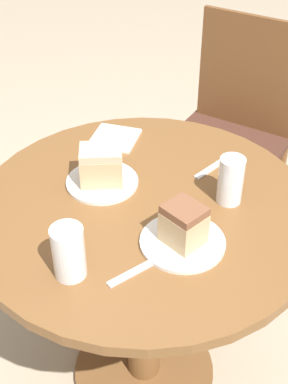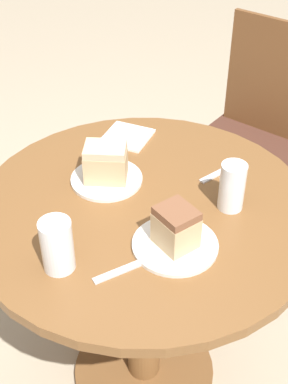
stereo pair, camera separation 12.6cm
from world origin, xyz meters
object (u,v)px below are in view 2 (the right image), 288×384
(cake_slice_near, at_px, (176,227))
(cake_slice_far, at_px, (106,162))
(plate_far, at_px, (107,179))
(plate_near, at_px, (175,245))
(glass_water, at_px, (57,248))
(chair, at_px, (251,141))
(glass_lemonade, at_px, (232,189))

(cake_slice_near, xyz_separation_m, cake_slice_far, (-0.30, 0.09, 0.00))
(plate_far, height_order, cake_slice_far, cake_slice_far)
(plate_near, bearing_deg, glass_water, -126.69)
(cake_slice_near, bearing_deg, chair, 107.45)
(plate_near, bearing_deg, chair, 107.45)
(plate_near, height_order, cake_slice_far, cake_slice_far)
(cake_slice_far, bearing_deg, chair, 88.29)
(plate_near, relative_size, cake_slice_far, 1.46)
(chair, bearing_deg, glass_lemonade, -67.91)
(chair, height_order, glass_lemonade, chair)
(chair, distance_m, plate_far, 0.83)
(chair, bearing_deg, cake_slice_far, -93.38)
(chair, xyz_separation_m, glass_lemonade, (0.30, -0.67, 0.31))
(plate_near, xyz_separation_m, glass_lemonade, (0.02, 0.21, 0.05))
(plate_far, bearing_deg, glass_lemonade, 20.44)
(plate_near, bearing_deg, cake_slice_near, 26.57)
(plate_far, relative_size, glass_lemonade, 1.51)
(cake_slice_near, relative_size, glass_lemonade, 0.82)
(glass_water, bearing_deg, chair, 95.99)
(chair, bearing_deg, cake_slice_near, -74.22)
(chair, xyz_separation_m, cake_slice_far, (-0.02, -0.79, 0.31))
(cake_slice_near, xyz_separation_m, glass_lemonade, (0.02, 0.21, -0.00))
(plate_near, relative_size, plate_far, 1.04)
(chair, bearing_deg, plate_near, -74.22)
(cake_slice_near, distance_m, glass_water, 0.27)
(plate_far, bearing_deg, cake_slice_far, 0.00)
(plate_near, bearing_deg, glass_lemonade, 84.67)
(chair, relative_size, cake_slice_near, 8.74)
(cake_slice_near, bearing_deg, glass_water, -126.69)
(cake_slice_near, height_order, cake_slice_far, same)
(plate_far, xyz_separation_m, cake_slice_near, (0.30, -0.09, 0.06))
(chair, relative_size, glass_lemonade, 7.13)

